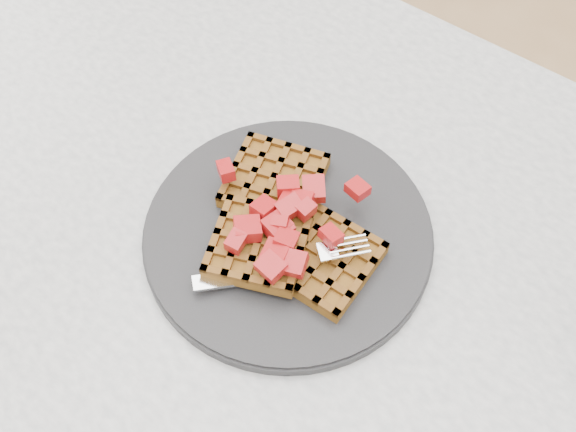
{
  "coord_description": "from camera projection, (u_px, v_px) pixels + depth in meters",
  "views": [
    {
      "loc": [
        0.16,
        -0.26,
        1.31
      ],
      "look_at": [
        -0.05,
        0.01,
        0.79
      ],
      "focal_mm": 40.0,
      "sensor_mm": 36.0,
      "label": 1
    }
  ],
  "objects": [
    {
      "name": "table",
      "position": [
        316.0,
        317.0,
        0.74
      ],
      "size": [
        1.2,
        0.8,
        0.75
      ],
      "color": "silver",
      "rests_on": "ground"
    },
    {
      "name": "waffles",
      "position": [
        286.0,
        226.0,
        0.64
      ],
      "size": [
        0.2,
        0.19,
        0.03
      ],
      "color": "brown",
      "rests_on": "plate"
    },
    {
      "name": "plate",
      "position": [
        288.0,
        233.0,
        0.65
      ],
      "size": [
        0.3,
        0.3,
        0.02
      ],
      "primitive_type": "cylinder",
      "color": "black",
      "rests_on": "table"
    },
    {
      "name": "strawberry_pile",
      "position": [
        288.0,
        208.0,
        0.62
      ],
      "size": [
        0.15,
        0.15,
        0.02
      ],
      "primitive_type": null,
      "color": "#860005",
      "rests_on": "waffles"
    },
    {
      "name": "fork",
      "position": [
        294.0,
        267.0,
        0.61
      ],
      "size": [
        0.13,
        0.15,
        0.02
      ],
      "primitive_type": null,
      "rotation": [
        0.0,
        0.0,
        -0.7
      ],
      "color": "silver",
      "rests_on": "plate"
    }
  ]
}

